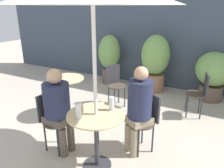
# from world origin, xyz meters

# --- Properties ---
(ground_plane) EXTENTS (20.00, 20.00, 0.00)m
(ground_plane) POSITION_xyz_m (0.00, 0.00, 0.00)
(ground_plane) COLOR #B2A899
(storefront_wall) EXTENTS (10.00, 0.06, 3.00)m
(storefront_wall) POSITION_xyz_m (0.00, 3.39, 1.50)
(storefront_wall) COLOR #3D4756
(storefront_wall) RESTS_ON ground_plane
(cafe_table_near) EXTENTS (0.69, 0.69, 0.73)m
(cafe_table_near) POSITION_xyz_m (0.14, 0.06, 0.56)
(cafe_table_near) COLOR #2D2D33
(cafe_table_near) RESTS_ON ground_plane
(cafe_table_far) EXTENTS (0.64, 0.64, 0.73)m
(cafe_table_far) POSITION_xyz_m (-1.06, 0.96, 0.54)
(cafe_table_far) COLOR #2D2D33
(cafe_table_far) RESTS_ON ground_plane
(bistro_chair_0) EXTENTS (0.41, 0.42, 0.82)m
(bistro_chair_0) POSITION_xyz_m (0.55, 0.69, 0.50)
(bistro_chair_0) COLOR #42382D
(bistro_chair_0) RESTS_ON ground_plane
(bistro_chair_1) EXTENTS (0.37, 0.37, 0.82)m
(bistro_chair_1) POSITION_xyz_m (-0.61, 0.10, 0.50)
(bistro_chair_1) COLOR #42382D
(bistro_chair_1) RESTS_ON ground_plane
(bistro_chair_2) EXTENTS (0.42, 0.41, 0.82)m
(bistro_chair_2) POSITION_xyz_m (-0.52, 1.81, 0.50)
(bistro_chair_2) COLOR #42382D
(bistro_chair_2) RESTS_ON ground_plane
(bistro_chair_4) EXTENTS (0.40, 0.38, 0.82)m
(bistro_chair_4) POSITION_xyz_m (1.07, 2.08, 0.50)
(bistro_chair_4) COLOR #42382D
(bistro_chair_4) RESTS_ON ground_plane
(seated_person_0) EXTENTS (0.39, 0.40, 1.23)m
(seated_person_0) POSITION_xyz_m (0.48, 0.58, 0.73)
(seated_person_0) COLOR gray
(seated_person_0) RESTS_ON ground_plane
(seated_person_1) EXTENTS (0.36, 0.35, 1.20)m
(seated_person_1) POSITION_xyz_m (-0.47, 0.09, 0.71)
(seated_person_1) COLOR brown
(seated_person_1) RESTS_ON ground_plane
(beer_glass_0) EXTENTS (0.07, 0.07, 0.19)m
(beer_glass_0) POSITION_xyz_m (0.03, -0.12, 0.83)
(beer_glass_0) COLOR silver
(beer_glass_0) RESTS_ON cafe_table_near
(beer_glass_1) EXTENTS (0.07, 0.07, 0.17)m
(beer_glass_1) POSITION_xyz_m (0.26, 0.24, 0.82)
(beer_glass_1) COLOR silver
(beer_glass_1) RESTS_ON cafe_table_near
(potted_plant_0) EXTENTS (0.56, 0.56, 1.26)m
(potted_plant_0) POSITION_xyz_m (-1.27, 2.97, 0.71)
(potted_plant_0) COLOR brown
(potted_plant_0) RESTS_ON ground_plane
(potted_plant_1) EXTENTS (0.66, 0.66, 1.34)m
(potted_plant_1) POSITION_xyz_m (-0.06, 2.96, 0.75)
(potted_plant_1) COLOR #93664C
(potted_plant_1) RESTS_ON ground_plane
(potted_plant_2) EXTENTS (0.74, 0.74, 1.05)m
(potted_plant_2) POSITION_xyz_m (1.20, 3.01, 0.60)
(potted_plant_2) COLOR brown
(potted_plant_2) RESTS_ON ground_plane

